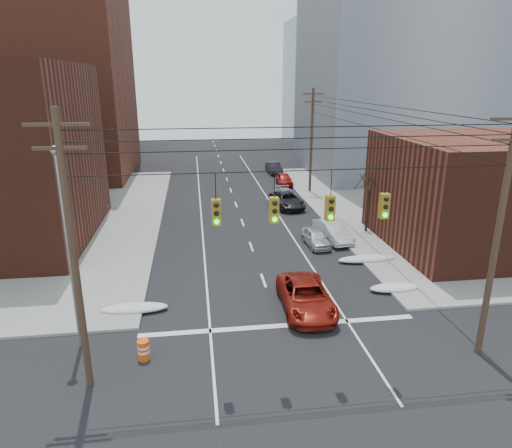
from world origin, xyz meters
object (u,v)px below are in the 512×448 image
object	(u,v)px
lot_car_a	(63,217)
lot_car_b	(81,206)
parked_car_c	(287,200)
parked_car_d	(286,196)
parked_car_b	(333,231)
parked_car_f	(274,168)
lot_car_d	(18,211)
parked_car_a	(316,238)
lot_car_c	(22,216)
red_pickup	(306,297)
parked_car_e	(284,180)
construction_barrel	(143,350)

from	to	relation	value
lot_car_a	lot_car_b	distance (m)	3.85
parked_car_c	parked_car_d	xyz separation A→B (m)	(0.31, 1.93, -0.07)
parked_car_b	parked_car_f	world-z (taller)	parked_car_b
lot_car_a	lot_car_d	xyz separation A→B (m)	(-4.46, 2.78, -0.14)
parked_car_a	lot_car_c	world-z (taller)	lot_car_c
red_pickup	parked_car_d	bearing A→B (deg)	82.85
parked_car_e	lot_car_d	distance (m)	27.79
parked_car_e	construction_barrel	xyz separation A→B (m)	(-12.90, -33.19, -0.22)
parked_car_e	parked_car_c	bearing A→B (deg)	-97.56
red_pickup	parked_car_b	xyz separation A→B (m)	(4.72, 10.54, -0.02)
lot_car_c	parked_car_d	bearing A→B (deg)	-54.97
lot_car_d	construction_barrel	size ratio (longest dim) A/B	4.06
red_pickup	lot_car_a	size ratio (longest dim) A/B	1.18
parked_car_f	parked_car_e	bearing A→B (deg)	-92.60
red_pickup	lot_car_a	bearing A→B (deg)	136.62
parked_car_e	parked_car_b	bearing A→B (deg)	-87.93
red_pickup	parked_car_e	xyz separation A→B (m)	(4.72, 29.71, -0.08)
parked_car_b	parked_car_d	bearing A→B (deg)	88.32
lot_car_a	construction_barrel	size ratio (longest dim) A/B	5.10
lot_car_b	red_pickup	bearing A→B (deg)	-151.53
red_pickup	parked_car_c	world-z (taller)	red_pickup
parked_car_d	lot_car_b	bearing A→B (deg)	-179.20
parked_car_b	lot_car_a	world-z (taller)	lot_car_a
parked_car_a	parked_car_e	world-z (taller)	parked_car_e
construction_barrel	lot_car_b	bearing A→B (deg)	108.11
parked_car_a	lot_car_b	size ratio (longest dim) A/B	0.76
parked_car_f	lot_car_b	size ratio (longest dim) A/B	0.91
parked_car_c	construction_barrel	world-z (taller)	parked_car_c
parked_car_f	lot_car_c	xyz separation A→B (m)	(-24.90, -19.15, 0.12)
parked_car_b	parked_car_e	distance (m)	19.17
lot_car_a	lot_car_c	world-z (taller)	lot_car_a
parked_car_d	lot_car_b	xyz separation A→B (m)	(-19.43, -1.77, 0.17)
red_pickup	lot_car_a	xyz separation A→B (m)	(-16.63, 16.63, 0.16)
construction_barrel	lot_car_d	bearing A→B (deg)	119.42
red_pickup	parked_car_d	size ratio (longest dim) A/B	1.23
parked_car_d	red_pickup	bearing A→B (deg)	-103.18
parked_car_b	construction_barrel	distance (m)	19.06
parked_car_c	lot_car_a	world-z (taller)	lot_car_a
lot_car_c	lot_car_d	size ratio (longest dim) A/B	1.29
red_pickup	parked_car_f	xyz separation A→B (m)	(4.72, 36.76, -0.04)
parked_car_c	lot_car_a	size ratio (longest dim) A/B	1.11
parked_car_e	parked_car_f	size ratio (longest dim) A/B	0.92
parked_car_e	lot_car_d	world-z (taller)	lot_car_d
parked_car_a	parked_car_c	xyz separation A→B (m)	(0.00, 10.70, 0.10)
lot_car_b	lot_car_d	world-z (taller)	lot_car_b
construction_barrel	lot_car_c	bearing A→B (deg)	119.62
parked_car_d	parked_car_f	bearing A→B (deg)	80.54
parked_car_d	parked_car_b	bearing A→B (deg)	-88.10
red_pickup	parked_car_d	distance (m)	22.47
parked_car_f	parked_car_c	bearing A→B (deg)	-98.14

